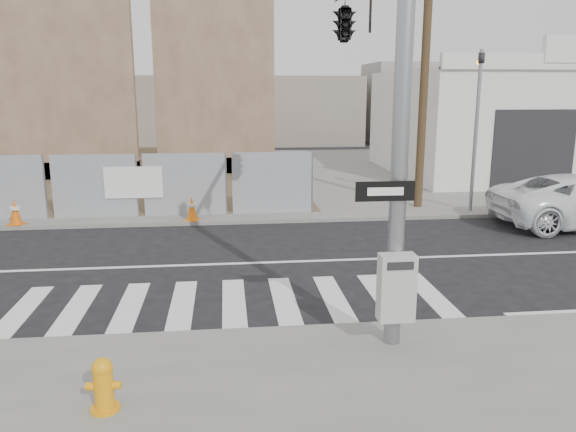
{
  "coord_description": "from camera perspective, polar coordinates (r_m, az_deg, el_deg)",
  "views": [
    {
      "loc": [
        -0.09,
        -12.94,
        4.1
      ],
      "look_at": [
        1.23,
        -1.12,
        1.4
      ],
      "focal_mm": 35.0,
      "sensor_mm": 36.0,
      "label": 1
    }
  ],
  "objects": [
    {
      "name": "concrete_wall_left",
      "position": [
        26.93,
        -21.6,
        10.38
      ],
      "size": [
        6.0,
        1.3,
        8.0
      ],
      "color": "brown",
      "rests_on": "sidewalk_far"
    },
    {
      "name": "utility_pole_right",
      "position": [
        19.61,
        13.8,
        15.67
      ],
      "size": [
        1.6,
        0.28,
        10.0
      ],
      "color": "#463720",
      "rests_on": "sidewalk_far"
    },
    {
      "name": "far_signal_pole",
      "position": [
        19.33,
        18.7,
        10.3
      ],
      "size": [
        0.16,
        0.2,
        5.6
      ],
      "color": "gray",
      "rests_on": "sidewalk_far"
    },
    {
      "name": "concrete_wall_right",
      "position": [
        27.04,
        -7.37,
        11.16
      ],
      "size": [
        5.5,
        1.3,
        8.0
      ],
      "color": "brown",
      "rests_on": "sidewalk_far"
    },
    {
      "name": "traffic_cone_d",
      "position": [
        17.57,
        -9.74,
        0.74
      ],
      "size": [
        0.48,
        0.48,
        0.76
      ],
      "rotation": [
        0.0,
        0.0,
        -0.27
      ],
      "color": "orange",
      "rests_on": "sidewalk_far"
    },
    {
      "name": "signal_pole",
      "position": [
        11.22,
        7.26,
        16.16
      ],
      "size": [
        0.96,
        5.87,
        7.0
      ],
      "color": "gray",
      "rests_on": "sidewalk_near"
    },
    {
      "name": "sidewalk_far",
      "position": [
        27.24,
        -6.12,
        4.2
      ],
      "size": [
        50.0,
        20.0,
        0.12
      ],
      "primitive_type": "cube",
      "color": "slate",
      "rests_on": "ground"
    },
    {
      "name": "fire_hydrant",
      "position": [
        7.72,
        -18.24,
        -15.96
      ],
      "size": [
        0.44,
        0.42,
        0.71
      ],
      "rotation": [
        0.0,
        0.0,
        -0.14
      ],
      "color": "orange",
      "rests_on": "sidewalk_near"
    },
    {
      "name": "auto_shop",
      "position": [
        29.53,
        22.42,
        8.81
      ],
      "size": [
        12.0,
        10.2,
        5.95
      ],
      "color": "silver",
      "rests_on": "sidewalk_far"
    },
    {
      "name": "ground",
      "position": [
        13.58,
        -5.7,
        -4.86
      ],
      "size": [
        100.0,
        100.0,
        0.0
      ],
      "primitive_type": "plane",
      "color": "black",
      "rests_on": "ground"
    },
    {
      "name": "traffic_cone_c",
      "position": [
        18.63,
        -25.98,
        0.36
      ],
      "size": [
        0.49,
        0.49,
        0.79
      ],
      "rotation": [
        0.0,
        0.0,
        -0.23
      ],
      "color": "#DB5B0B",
      "rests_on": "sidewalk_far"
    }
  ]
}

